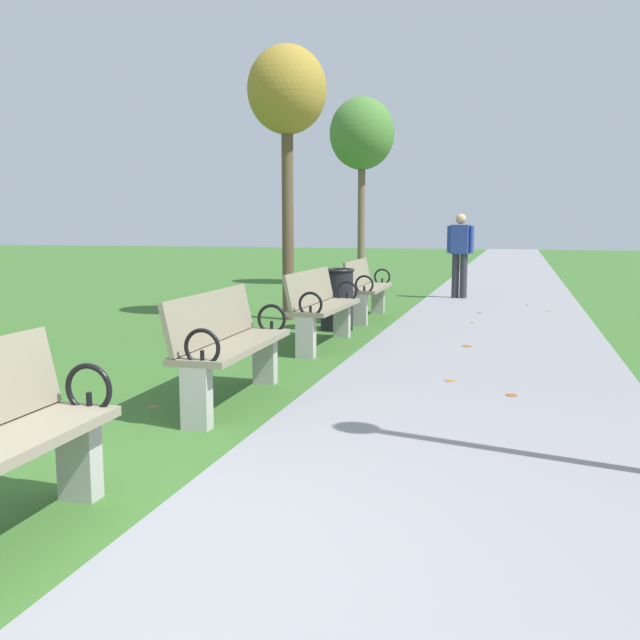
# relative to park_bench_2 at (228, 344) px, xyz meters

# --- Properties ---
(ground_plane) EXTENTS (80.00, 80.00, 0.00)m
(ground_plane) POSITION_rel_park_bench_2_xyz_m (0.50, -2.69, -0.49)
(ground_plane) COLOR #386628
(paved_walkway) EXTENTS (2.80, 44.00, 0.02)m
(paved_walkway) POSITION_rel_park_bench_2_xyz_m (1.90, 15.31, -0.48)
(paved_walkway) COLOR gray
(paved_walkway) RESTS_ON ground
(park_bench_2) EXTENTS (0.51, 1.61, 0.90)m
(park_bench_2) POSITION_rel_park_bench_2_xyz_m (0.00, 0.00, 0.00)
(park_bench_2) COLOR gray
(park_bench_2) RESTS_ON ground
(park_bench_3) EXTENTS (0.51, 1.61, 0.90)m
(park_bench_3) POSITION_rel_park_bench_2_xyz_m (-0.00, 2.75, 0.00)
(park_bench_3) COLOR gray
(park_bench_3) RESTS_ON ground
(park_bench_4) EXTENTS (0.50, 1.61, 0.90)m
(park_bench_4) POSITION_rel_park_bench_2_xyz_m (-0.00, 5.31, 0.00)
(park_bench_4) COLOR gray
(park_bench_4) RESTS_ON ground
(tree_1) EXTENTS (1.16, 1.16, 4.02)m
(tree_1) POSITION_rel_park_bench_2_xyz_m (-1.13, 4.92, 2.80)
(tree_1) COLOR brown
(tree_1) RESTS_ON ground
(tree_2) EXTENTS (1.49, 1.49, 4.33)m
(tree_2) POSITION_rel_park_bench_2_xyz_m (-1.35, 11.04, 2.98)
(tree_2) COLOR brown
(tree_2) RESTS_ON ground
(pedestrian_walking) EXTENTS (0.52, 0.28, 1.62)m
(pedestrian_walking) POSITION_rel_park_bench_2_xyz_m (1.13, 8.64, 0.44)
(pedestrian_walking) COLOR #2D2D38
(pedestrian_walking) RESTS_ON paved_walkway
(trash_bin) EXTENTS (0.48, 0.48, 0.84)m
(trash_bin) POSITION_rel_park_bench_2_xyz_m (-0.15, 4.07, -0.06)
(trash_bin) COLOR black
(trash_bin) RESTS_ON ground
(scattered_leaves) EXTENTS (4.47, 11.89, 0.02)m
(scattered_leaves) POSITION_rel_park_bench_2_xyz_m (0.27, 2.83, -0.47)
(scattered_leaves) COLOR #93511E
(scattered_leaves) RESTS_ON ground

